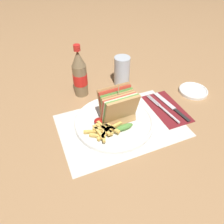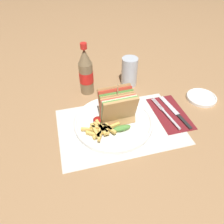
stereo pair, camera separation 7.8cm
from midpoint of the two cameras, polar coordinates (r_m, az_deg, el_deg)
The scene contains 12 objects.
ground_plane at distance 0.80m, azimuth 4.95°, elevation -2.40°, with size 4.00×4.00×0.00m, color #9E754C.
placemat at distance 0.78m, azimuth 4.95°, elevation -3.82°, with size 0.43×0.29×0.00m.
plate_main at distance 0.78m, azimuth 3.22°, elevation -2.70°, with size 0.28×0.28×0.02m.
club_sandwich at distance 0.74m, azimuth 4.45°, elevation 0.81°, with size 0.12×0.11×0.16m.
fries_pile at distance 0.73m, azimuth 0.26°, elevation -4.64°, with size 0.13×0.10×0.02m.
ketchup_blob at distance 0.77m, azimuth -0.80°, elevation -1.95°, with size 0.04×0.03×0.01m.
napkin at distance 0.87m, azimuth 17.38°, elevation -0.38°, with size 0.11×0.21×0.00m.
fork at distance 0.85m, azimuth 17.01°, elevation -1.04°, with size 0.03×0.19×0.01m.
knife at distance 0.87m, azimuth 18.64°, elevation -0.06°, with size 0.04×0.20×0.00m.
coke_bottle_near at distance 0.89m, azimuth -4.34°, elevation 10.14°, with size 0.06×0.06×0.22m.
glass_near at distance 0.96m, azimuth 6.88°, elevation 9.88°, with size 0.07×0.07×0.13m.
side_saucer at distance 0.98m, azimuth 24.47°, elevation 3.40°, with size 0.12×0.12×0.01m.
Camera 2 is at (-0.18, -0.56, 0.55)m, focal length 35.00 mm.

